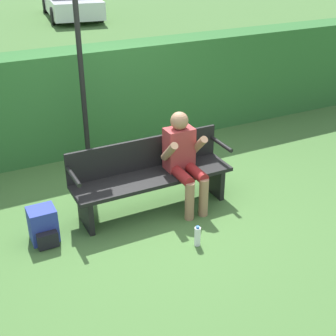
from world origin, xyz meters
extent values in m
plane|color=#426B33|center=(0.00, 0.00, 0.00)|extent=(40.00, 40.00, 0.00)
cube|color=#2D662D|center=(0.00, 2.07, 0.76)|extent=(12.00, 0.58, 1.53)
cube|color=black|center=(0.00, 0.00, 0.42)|extent=(1.93, 0.50, 0.05)
cube|color=black|center=(0.00, 0.23, 0.64)|extent=(1.93, 0.04, 0.39)
cube|color=black|center=(-0.85, 0.00, 0.20)|extent=(0.06, 0.45, 0.40)
cube|color=black|center=(0.85, 0.00, 0.20)|extent=(0.06, 0.45, 0.40)
cylinder|color=black|center=(-0.94, 0.00, 0.67)|extent=(0.05, 0.45, 0.05)
cylinder|color=black|center=(0.94, 0.00, 0.67)|extent=(0.05, 0.45, 0.05)
cube|color=#993333|center=(0.37, 0.05, 0.71)|extent=(0.34, 0.22, 0.52)
sphere|color=#997051|center=(0.37, 0.05, 1.06)|extent=(0.21, 0.21, 0.21)
cylinder|color=maroon|center=(0.28, -0.17, 0.48)|extent=(0.13, 0.45, 0.13)
cylinder|color=maroon|center=(0.47, -0.17, 0.48)|extent=(0.13, 0.45, 0.13)
cylinder|color=#997051|center=(0.28, -0.40, 0.24)|extent=(0.11, 0.11, 0.48)
cylinder|color=#997051|center=(0.47, -0.40, 0.24)|extent=(0.11, 0.11, 0.48)
cylinder|color=#997051|center=(0.18, -0.08, 0.76)|extent=(0.09, 0.32, 0.32)
cylinder|color=#997051|center=(0.57, -0.08, 0.76)|extent=(0.09, 0.32, 0.32)
cube|color=#283893|center=(-1.34, -0.04, 0.19)|extent=(0.29, 0.26, 0.39)
cube|color=black|center=(-1.34, -0.21, 0.10)|extent=(0.22, 0.09, 0.17)
cylinder|color=white|center=(0.11, -0.89, 0.11)|extent=(0.07, 0.07, 0.22)
cylinder|color=#2D66B2|center=(0.11, -0.89, 0.23)|extent=(0.04, 0.04, 0.02)
cylinder|color=black|center=(-0.35, 1.40, 1.46)|extent=(0.07, 0.07, 2.92)
cube|color=silver|center=(3.00, 13.71, 0.48)|extent=(2.30, 4.59, 0.60)
cylinder|color=black|center=(2.37, 15.17, 0.30)|extent=(0.26, 0.62, 0.60)
cylinder|color=black|center=(4.00, 14.95, 0.30)|extent=(0.26, 0.62, 0.60)
cylinder|color=black|center=(2.00, 12.47, 0.30)|extent=(0.26, 0.62, 0.60)
cylinder|color=black|center=(3.63, 12.25, 0.30)|extent=(0.26, 0.62, 0.60)
camera|label=1|loc=(-2.02, -4.41, 3.06)|focal=50.00mm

